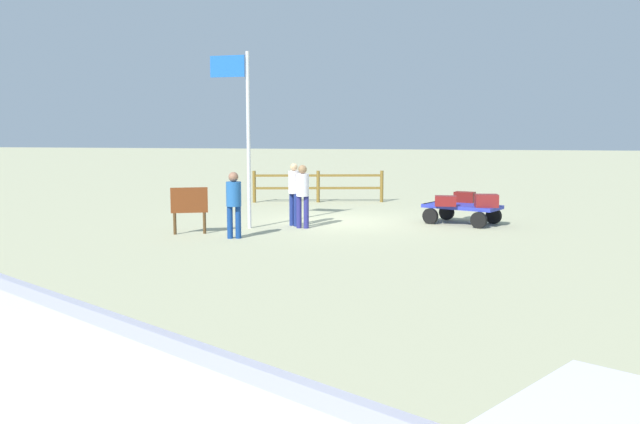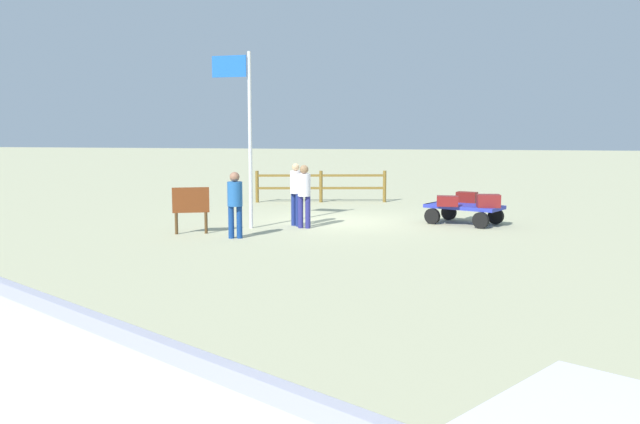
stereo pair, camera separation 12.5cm
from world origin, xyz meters
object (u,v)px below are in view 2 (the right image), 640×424
at_px(suitcase_maroon, 467,197).
at_px(flagpole, 245,122).
at_px(worker_trailing, 304,191).
at_px(luggage_cart, 463,209).
at_px(suitcase_navy, 488,201).
at_px(worker_supervisor, 235,199).
at_px(signboard, 191,204).
at_px(worker_lead, 296,190).
at_px(suitcase_grey, 447,201).

distance_m(suitcase_maroon, flagpole, 6.71).
height_order(suitcase_maroon, worker_trailing, worker_trailing).
distance_m(luggage_cart, suitcase_navy, 0.87).
distance_m(luggage_cart, suitcase_maroon, 0.69).
xyz_separation_m(worker_supervisor, signboard, (1.30, -0.49, -0.19)).
relative_size(worker_lead, worker_trailing, 1.01).
distance_m(suitcase_grey, worker_lead, 4.16).
height_order(suitcase_maroon, flagpole, flagpole).
bearing_deg(suitcase_navy, worker_lead, 6.93).
xyz_separation_m(worker_lead, flagpole, (1.25, 0.60, 1.86)).
xyz_separation_m(suitcase_grey, worker_lead, (4.09, 0.71, 0.30)).
bearing_deg(suitcase_grey, suitcase_maroon, -118.49).
xyz_separation_m(suitcase_grey, flagpole, (5.34, 1.31, 2.16)).
bearing_deg(suitcase_navy, luggage_cart, -38.36).
bearing_deg(suitcase_navy, suitcase_maroon, -65.01).
distance_m(suitcase_maroon, signboard, 7.86).
xyz_separation_m(worker_lead, worker_trailing, (-0.30, 0.37, 0.02)).
bearing_deg(signboard, worker_supervisor, 159.33).
bearing_deg(signboard, suitcase_grey, -158.66).
bearing_deg(worker_lead, worker_supervisor, 65.52).
bearing_deg(worker_trailing, worker_lead, -50.50).
distance_m(suitcase_grey, worker_supervisor, 5.96).
xyz_separation_m(luggage_cart, flagpole, (5.79, 1.73, 2.43)).
height_order(worker_supervisor, signboard, worker_supervisor).
distance_m(luggage_cart, worker_trailing, 4.54).
xyz_separation_m(luggage_cart, worker_lead, (4.54, 1.13, 0.57)).
relative_size(luggage_cart, signboard, 1.93).
bearing_deg(suitcase_navy, worker_supervisor, 25.15).
height_order(suitcase_navy, worker_lead, worker_lead).
height_order(suitcase_navy, flagpole, flagpole).
height_order(worker_trailing, signboard, worker_trailing).
distance_m(worker_lead, signboard, 2.97).
relative_size(worker_supervisor, signboard, 1.37).
distance_m(suitcase_grey, signboard, 6.91).
height_order(suitcase_grey, signboard, signboard).
bearing_deg(worker_lead, luggage_cart, -165.99).
relative_size(suitcase_maroon, worker_supervisor, 0.40).
distance_m(worker_trailing, flagpole, 2.42).
relative_size(suitcase_navy, signboard, 0.54).
bearing_deg(suitcase_maroon, worker_lead, 20.65).
xyz_separation_m(suitcase_maroon, suitcase_navy, (-0.52, 1.13, 0.02)).
height_order(suitcase_maroon, signboard, signboard).
bearing_deg(worker_lead, suitcase_grey, -170.10).
relative_size(worker_trailing, flagpole, 0.36).
bearing_deg(suitcase_navy, flagpole, 10.79).
distance_m(luggage_cart, signboard, 7.50).
relative_size(suitcase_maroon, suitcase_grey, 1.11).
bearing_deg(worker_trailing, suitcase_maroon, -154.00).
bearing_deg(flagpole, suitcase_navy, -169.21).
bearing_deg(signboard, luggage_cart, -156.94).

